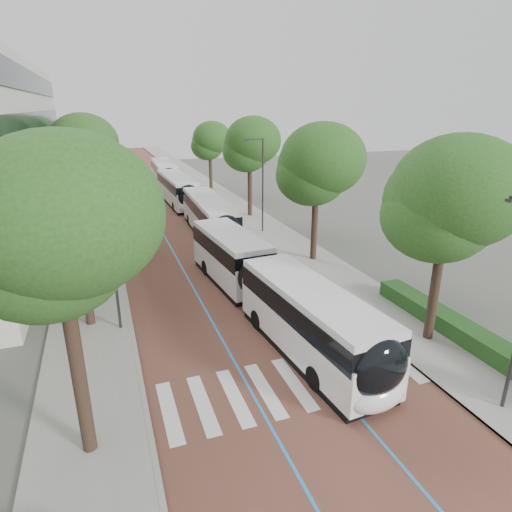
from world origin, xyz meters
The scene contains 18 objects.
ground centered at (0.00, 0.00, 0.00)m, with size 160.00×160.00×0.00m, color #51544C.
road centered at (0.00, 40.00, 0.01)m, with size 11.00×140.00×0.02m, color brown.
sidewalk_left centered at (-7.50, 40.00, 0.06)m, with size 4.00×140.00×0.12m, color gray.
sidewalk_right centered at (7.50, 40.00, 0.06)m, with size 4.00×140.00×0.12m, color gray.
kerb_left centered at (-5.60, 40.00, 0.06)m, with size 0.20×140.00×0.14m, color gray.
kerb_right centered at (5.60, 40.00, 0.06)m, with size 0.20×140.00×0.14m, color gray.
zebra_crossing centered at (0.20, 1.00, 0.03)m, with size 10.55×3.60×0.01m.
lane_line_left centered at (-1.60, 40.00, 0.02)m, with size 0.12×126.00×0.01m, color #2883CC.
lane_line_right centered at (1.60, 40.00, 0.02)m, with size 0.12×126.00×0.01m, color #2883CC.
hedge centered at (9.10, 0.00, 0.52)m, with size 1.20×14.00×0.80m, color #1A4317.
streetlight_far centered at (6.62, 22.00, 4.82)m, with size 1.82×0.20×8.00m.
lamp_post_left centered at (-6.10, 8.00, 4.12)m, with size 0.14×0.14×8.00m, color #2E2E30.
trees_left centered at (-7.50, 27.61, 6.72)m, with size 6.06×60.54×9.54m.
trees_right centered at (7.70, 19.59, 6.55)m, with size 5.81×47.34×9.18m.
lead_bus centered at (1.44, 6.60, 1.63)m, with size 4.07×18.54×3.20m.
bus_queued_0 centered at (2.19, 22.39, 1.62)m, with size 2.89×12.47×3.20m.
bus_queued_1 centered at (1.85, 35.88, 1.62)m, with size 2.83×12.46×3.20m.
bus_queued_2 centered at (2.31, 49.14, 1.62)m, with size 2.92×12.47×3.20m.
Camera 1 is at (-6.20, -12.18, 10.58)m, focal length 30.00 mm.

